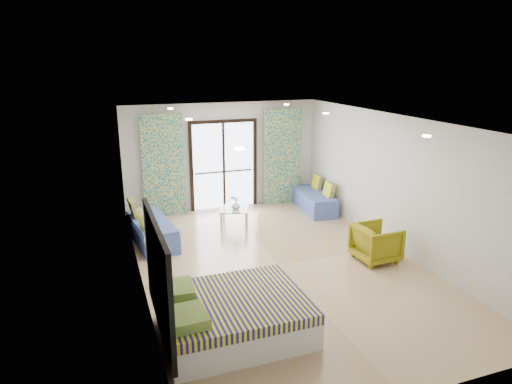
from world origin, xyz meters
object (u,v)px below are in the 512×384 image
object	(u,v)px
daybed_right	(315,200)
coffee_table	(234,211)
armchair	(376,241)
daybed_left	(151,230)
bed	(232,315)

from	to	relation	value
daybed_right	coffee_table	bearing A→B (deg)	-163.55
armchair	daybed_left	bearing A→B (deg)	56.97
daybed_left	daybed_right	size ratio (longest dim) A/B	1.09
daybed_left	bed	bearing A→B (deg)	-87.65
bed	armchair	world-z (taller)	armchair
armchair	coffee_table	bearing A→B (deg)	34.20
bed	armchair	xyz separation A→B (m)	(3.30, 1.41, 0.10)
daybed_right	coffee_table	size ratio (longest dim) A/B	2.05
bed	coffee_table	world-z (taller)	coffee_table
daybed_right	armchair	size ratio (longest dim) A/B	2.18
daybed_right	armchair	bearing A→B (deg)	-90.13
daybed_left	daybed_right	distance (m)	4.31
daybed_left	armchair	bearing A→B (deg)	-38.05
daybed_left	coffee_table	size ratio (longest dim) A/B	2.24
bed	daybed_left	xyz separation A→B (m)	(-0.64, 3.75, -0.01)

